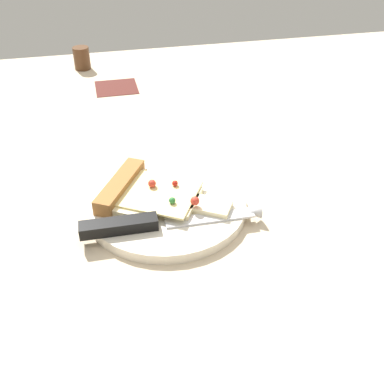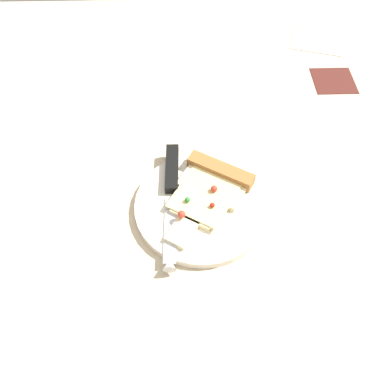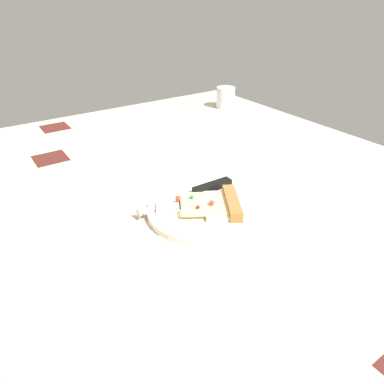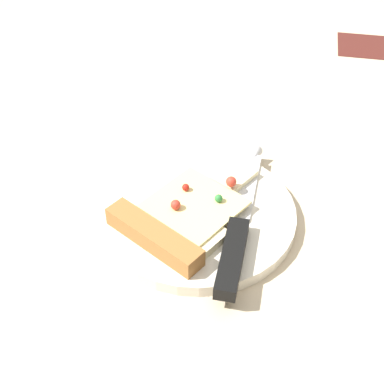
{
  "view_description": "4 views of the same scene",
  "coord_description": "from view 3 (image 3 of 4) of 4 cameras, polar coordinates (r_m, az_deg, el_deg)",
  "views": [
    {
      "loc": [
        -45.03,
        15.54,
        39.97
      ],
      "look_at": [
        4.97,
        4.06,
        3.45
      ],
      "focal_mm": 43.19,
      "sensor_mm": 36.0,
      "label": 1
    },
    {
      "loc": [
        3.72,
        -29.85,
        55.5
      ],
      "look_at": [
        4.74,
        7.81,
        4.22
      ],
      "focal_mm": 36.94,
      "sensor_mm": 36.0,
      "label": 2
    },
    {
      "loc": [
        56.81,
        -28.59,
        41.86
      ],
      "look_at": [
        2.44,
        8.09,
        3.36
      ],
      "focal_mm": 32.33,
      "sensor_mm": 36.0,
      "label": 3
    },
    {
      "loc": [
        -1.49,
        51.31,
        43.91
      ],
      "look_at": [
        7.01,
        6.92,
        3.56
      ],
      "focal_mm": 50.99,
      "sensor_mm": 36.0,
      "label": 4
    }
  ],
  "objects": [
    {
      "name": "ground_plane",
      "position": [
        0.77,
        -6.04,
        -4.06
      ],
      "size": [
        152.44,
        152.44,
        3.0
      ],
      "color": "#C6B293",
      "rests_on": "ground"
    },
    {
      "name": "knife",
      "position": [
        0.78,
        0.65,
        -0.1
      ],
      "size": [
        2.56,
        24.04,
        2.45
      ],
      "rotation": [
        0.0,
        0.0,
        3.12
      ],
      "color": "silver",
      "rests_on": "plate"
    },
    {
      "name": "plate",
      "position": [
        0.74,
        1.22,
        -3.15
      ],
      "size": [
        22.33,
        22.33,
        1.46
      ],
      "primitive_type": "cylinder",
      "color": "silver",
      "rests_on": "ground_plane"
    },
    {
      "name": "drinking_glass",
      "position": [
        1.46,
        5.55,
        15.25
      ],
      "size": [
        7.44,
        7.44,
        8.19
      ],
      "primitive_type": "cylinder",
      "color": "silver",
      "rests_on": "ground_plane"
    },
    {
      "name": "pizza_slice",
      "position": [
        0.74,
        3.23,
        -2.09
      ],
      "size": [
        15.54,
        18.95,
        2.53
      ],
      "rotation": [
        0.0,
        0.0,
        2.61
      ],
      "color": "beige",
      "rests_on": "plate"
    }
  ]
}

